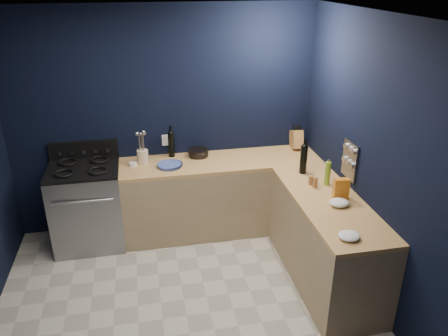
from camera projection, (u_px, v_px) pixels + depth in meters
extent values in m
cube|color=#B9B3A1|center=(187.00, 316.00, 4.05)|extent=(3.50, 3.50, 0.02)
cube|color=silver|center=(173.00, 17.00, 2.97)|extent=(3.50, 3.50, 0.02)
cube|color=black|center=(165.00, 122.00, 5.08)|extent=(3.50, 0.02, 2.60)
cube|color=black|center=(383.00, 172.00, 3.82)|extent=(0.02, 3.50, 2.60)
cube|color=#A18760|center=(221.00, 196.00, 5.26)|extent=(2.30, 0.63, 0.86)
cube|color=olive|center=(221.00, 162.00, 5.07)|extent=(2.30, 0.63, 0.04)
cube|color=#A18760|center=(325.00, 242.00, 4.38)|extent=(0.63, 1.67, 0.86)
cube|color=olive|center=(330.00, 202.00, 4.19)|extent=(0.63, 1.67, 0.04)
cube|color=gray|center=(88.00, 207.00, 4.96)|extent=(0.76, 0.66, 0.92)
cube|color=black|center=(86.00, 222.00, 4.68)|extent=(0.59, 0.02, 0.42)
cube|color=black|center=(83.00, 169.00, 4.76)|extent=(0.76, 0.66, 0.03)
cube|color=black|center=(84.00, 150.00, 4.99)|extent=(0.76, 0.06, 0.20)
cube|color=gray|center=(350.00, 160.00, 4.36)|extent=(0.02, 0.28, 0.38)
cube|color=white|center=(166.00, 140.00, 5.15)|extent=(0.09, 0.02, 0.13)
cylinder|color=#28408E|center=(169.00, 165.00, 4.90)|extent=(0.29, 0.29, 0.03)
cylinder|color=white|center=(133.00, 164.00, 4.92)|extent=(0.13, 0.13, 0.04)
cylinder|color=beige|center=(143.00, 157.00, 4.96)|extent=(0.14, 0.14, 0.16)
cylinder|color=black|center=(171.00, 145.00, 5.11)|extent=(0.09, 0.09, 0.29)
cylinder|color=black|center=(198.00, 153.00, 5.16)|extent=(0.29, 0.29, 0.09)
cube|color=olive|center=(296.00, 139.00, 5.37)|extent=(0.14, 0.27, 0.28)
cylinder|color=black|center=(303.00, 160.00, 4.69)|extent=(0.09, 0.09, 0.31)
cylinder|color=olive|center=(328.00, 173.00, 4.44)|extent=(0.08, 0.08, 0.25)
cylinder|color=olive|center=(315.00, 182.00, 4.42)|extent=(0.06, 0.06, 0.11)
cylinder|color=olive|center=(311.00, 180.00, 4.48)|extent=(0.06, 0.06, 0.10)
cube|color=#B52517|center=(341.00, 189.00, 4.17)|extent=(0.15, 0.08, 0.21)
ellipsoid|color=white|center=(339.00, 203.00, 4.08)|extent=(0.23, 0.22, 0.07)
ellipsoid|color=white|center=(349.00, 236.00, 3.58)|extent=(0.23, 0.22, 0.05)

